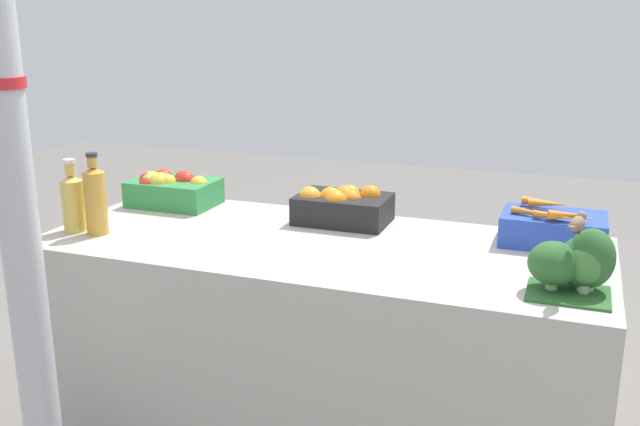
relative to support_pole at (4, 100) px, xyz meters
The scene contains 9 objects.
market_table 1.30m from the support_pole, 45.86° to the left, with size 1.89×0.79×0.78m, color #B7B2A8.
support_pole is the anchor object (origin of this frame).
apple_crate 1.02m from the support_pole, 95.20° to the left, with size 0.33×0.23×0.14m.
orange_crate 1.20m from the support_pole, 54.64° to the left, with size 0.33×0.23×0.14m.
carrot_crate 1.72m from the support_pole, 33.31° to the left, with size 0.33×0.23×0.14m.
broccoli_pile 1.61m from the support_pole, 18.27° to the left, with size 0.23×0.20×0.18m.
juice_bottle_golden 0.67m from the support_pole, 113.74° to the left, with size 0.08×0.08×0.26m.
juice_bottle_amber 0.63m from the support_pole, 103.43° to the left, with size 0.08×0.08×0.29m.
sparrow_bird 1.55m from the support_pole, 16.80° to the left, with size 0.05×0.13×0.05m.
Camera 1 is at (0.79, -2.15, 1.52)m, focal length 40.00 mm.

